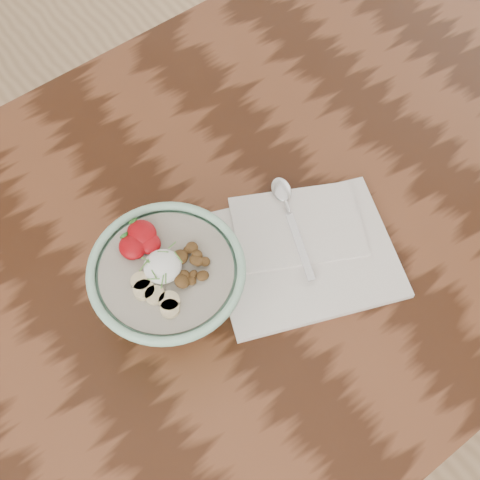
# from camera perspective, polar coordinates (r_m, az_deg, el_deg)

# --- Properties ---
(table) EXTENTS (1.60, 0.90, 0.75)m
(table) POSITION_cam_1_polar(r_m,az_deg,el_deg) (1.12, -3.69, -3.62)
(table) COLOR #351A0D
(table) RESTS_ON ground
(breakfast_bowl) EXTENTS (0.21, 0.21, 0.14)m
(breakfast_bowl) POSITION_cam_1_polar(r_m,az_deg,el_deg) (0.93, -6.09, -3.76)
(breakfast_bowl) COLOR #98CCAE
(breakfast_bowl) RESTS_ON table
(napkin) EXTENTS (0.33, 0.30, 0.02)m
(napkin) POSITION_cam_1_polar(r_m,az_deg,el_deg) (1.03, 5.36, -0.75)
(napkin) COLOR white
(napkin) RESTS_ON table
(spoon) EXTENTS (0.09, 0.18, 0.01)m
(spoon) POSITION_cam_1_polar(r_m,az_deg,el_deg) (1.06, 3.93, 3.14)
(spoon) COLOR silver
(spoon) RESTS_ON napkin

